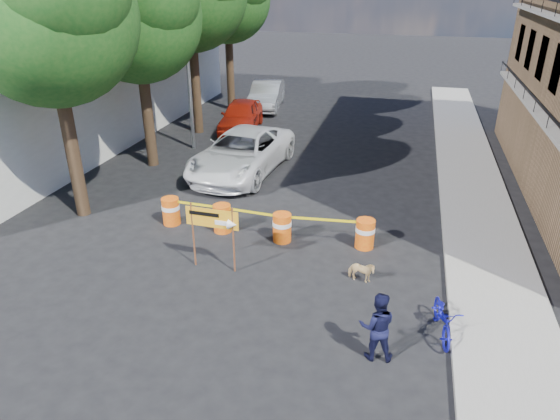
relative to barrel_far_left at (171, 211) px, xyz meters
The scene contains 17 objects.
ground 4.14m from the barrel_far_left, 30.24° to the right, with size 120.00×120.00×0.00m, color black.
sidewalk_east 10.52m from the barrel_far_left, 21.93° to the left, with size 2.40×40.00×0.15m, color gray.
white_building 12.59m from the barrel_far_left, 139.99° to the left, with size 8.00×22.00×6.00m, color silver.
tree_near 6.69m from the barrel_far_left, behind, with size 5.46×5.20×9.15m.
tree_mid_a 8.07m from the barrel_far_left, 122.84° to the left, with size 5.25×5.00×8.68m.
streetlamp 8.72m from the barrel_far_left, 107.77° to the left, with size 1.25×0.18×8.00m.
barrel_far_left is the anchor object (origin of this frame).
barrel_mid_left 1.79m from the barrel_far_left, ahead, with size 0.58×0.58×0.90m.
barrel_mid_right 3.78m from the barrel_far_left, ahead, with size 0.58×0.58×0.90m.
barrel_far_right 6.25m from the barrel_far_left, ahead, with size 0.58×0.58×0.90m.
detour_sign 3.51m from the barrel_far_left, 40.90° to the right, with size 1.49×0.28×1.92m.
pedestrian 8.38m from the barrel_far_left, 33.84° to the right, with size 0.77×0.60×1.59m, color black.
bicycle 9.07m from the barrel_far_left, 22.84° to the right, with size 0.58×0.88×1.67m, color #1616B8.
dog 6.62m from the barrel_far_left, 16.36° to the right, with size 0.33×0.73×0.62m, color #E4C182.
suv_white 5.08m from the barrel_far_left, 81.43° to the left, with size 2.81×6.09×1.69m, color white.
sedan_red 10.89m from the barrel_far_left, 96.57° to the left, with size 1.82×4.53×1.54m, color #AA1F0E.
sedan_silver 15.69m from the barrel_far_left, 94.56° to the left, with size 1.68×4.81×1.59m, color #9DA0A4.
Camera 1 is at (3.53, -11.14, 7.43)m, focal length 32.00 mm.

